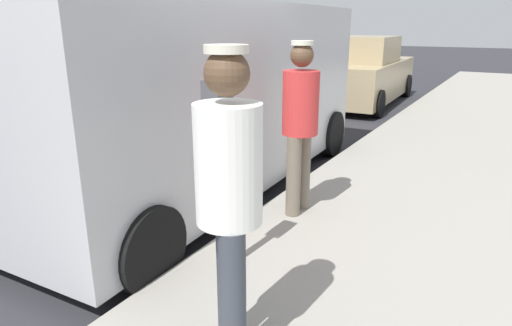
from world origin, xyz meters
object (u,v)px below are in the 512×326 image
pedestrian_in_white (229,193)px  parking_meter_near (218,138)px  parked_sedan_ahead (360,73)px  pedestrian_in_red (300,119)px  parked_van (199,93)px

pedestrian_in_white → parking_meter_near: bearing=128.5°
parking_meter_near → parked_sedan_ahead: bearing=101.5°
pedestrian_in_white → parked_sedan_ahead: bearing=103.9°
pedestrian_in_white → pedestrian_in_red: 2.07m
pedestrian_in_white → parked_sedan_ahead: 9.58m
pedestrian_in_white → parked_sedan_ahead: pedestrian_in_white is taller
parking_meter_near → pedestrian_in_white: 0.88m
pedestrian_in_red → parked_sedan_ahead: pedestrian_in_red is taller
parking_meter_near → pedestrian_in_white: bearing=-51.5°
pedestrian_in_red → parked_van: size_ratio=0.31×
pedestrian_in_white → parked_sedan_ahead: size_ratio=0.38×
parked_sedan_ahead → parking_meter_near: bearing=-78.5°
parked_van → pedestrian_in_white: bearing=-49.9°
parking_meter_near → parked_sedan_ahead: size_ratio=0.34×
pedestrian_in_red → parked_sedan_ahead: (-1.76, 7.29, -0.34)m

